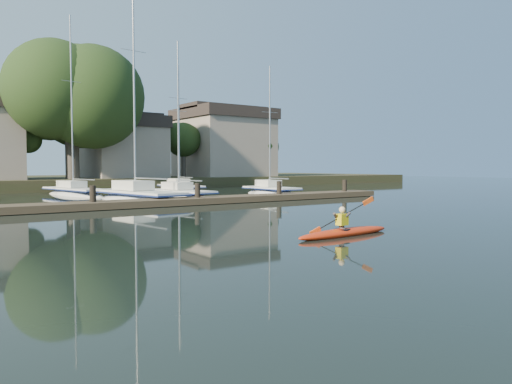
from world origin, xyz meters
TOP-DOWN VIEW (x-y plane):
  - ground at (0.00, 0.00)m, footprint 160.00×160.00m
  - kayak at (0.26, -0.14)m, footprint 4.06×0.76m
  - dock at (0.00, 14.00)m, footprint 34.00×2.00m
  - sailboat_2 at (1.08, 18.09)m, footprint 3.45×9.80m
  - sailboat_3 at (4.61, 19.20)m, footprint 2.63×7.42m
  - sailboat_4 at (12.38, 19.21)m, footprint 2.20×6.54m
  - sailboat_6 at (-0.23, 26.69)m, footprint 3.22×9.24m
  - sailboat_7 at (8.69, 27.07)m, footprint 2.50×7.50m
  - shore at (1.61, 40.29)m, footprint 90.00×25.25m

SIDE VIEW (x-z plane):
  - sailboat_2 at x=1.08m, z-range -8.14..7.74m
  - sailboat_4 at x=12.38m, z-range -5.68..5.32m
  - sailboat_7 at x=8.69m, z-range -6.12..5.77m
  - sailboat_3 at x=4.61m, z-range -6.03..5.69m
  - sailboat_6 at x=-0.23m, z-range -7.37..7.04m
  - ground at x=0.00m, z-range 0.00..0.00m
  - kayak at x=0.26m, z-range -0.49..0.80m
  - dock at x=0.00m, z-range -0.70..1.10m
  - shore at x=1.61m, z-range -3.15..9.60m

